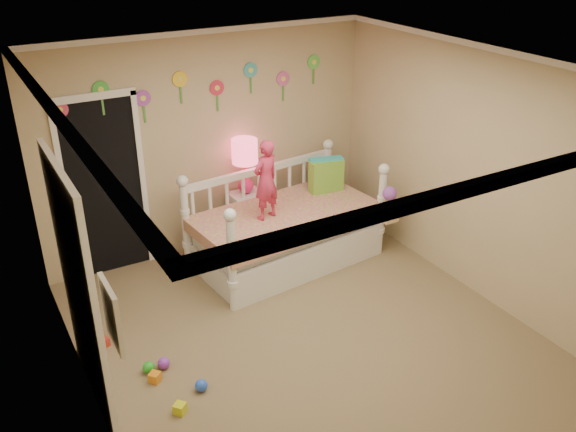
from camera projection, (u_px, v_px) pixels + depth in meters
floor at (310, 340)px, 5.89m from camera, size 4.00×4.50×0.01m
ceiling at (315, 70)px, 4.73m from camera, size 4.00×4.50×0.01m
back_wall at (210, 144)px, 7.06m from camera, size 4.00×0.01×2.60m
left_wall at (78, 281)px, 4.42m from camera, size 0.01×4.50×2.60m
right_wall at (479, 175)px, 6.20m from camera, size 0.01×4.50×2.60m
crown_molding at (315, 74)px, 4.75m from camera, size 4.00×4.50×0.06m
daybed at (286, 216)px, 6.99m from camera, size 2.25×1.36×1.16m
pillow_turquoise at (326, 174)px, 7.41m from camera, size 0.43×0.25×0.41m
pillow_lime at (326, 176)px, 7.37m from camera, size 0.42×0.19×0.39m
child at (266, 180)px, 6.60m from camera, size 0.38×0.30×0.91m
nightstand at (247, 218)px, 7.51m from camera, size 0.41×0.32×0.66m
table_lamp at (245, 158)px, 7.16m from camera, size 0.31×0.31×0.68m
closet_doorway at (105, 187)px, 6.61m from camera, size 0.90×0.04×2.07m
flower_decals at (199, 90)px, 6.73m from camera, size 3.40×0.02×0.50m
mirror_closet at (79, 289)px, 4.78m from camera, size 0.07×1.30×2.10m
wall_picture at (112, 315)px, 3.62m from camera, size 0.05×0.34×0.42m
hanging_bag at (390, 206)px, 6.93m from camera, size 0.20×0.16×0.36m
toy_scatter at (158, 364)px, 5.48m from camera, size 1.27×1.51×0.11m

